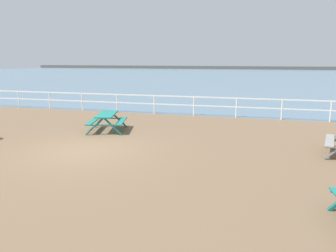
% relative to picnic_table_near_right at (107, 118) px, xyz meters
% --- Properties ---
extents(ground_plane, '(30.00, 24.00, 0.20)m').
position_rel_picnic_table_near_right_xyz_m(ground_plane, '(0.62, -2.96, -0.68)').
color(ground_plane, brown).
extents(sea_band, '(142.00, 90.00, 0.01)m').
position_rel_picnic_table_near_right_xyz_m(sea_band, '(0.62, 49.79, -0.58)').
color(sea_band, slate).
rests_on(sea_band, ground).
extents(distant_shoreline, '(142.00, 6.00, 1.80)m').
position_rel_picnic_table_near_right_xyz_m(distant_shoreline, '(0.62, 92.79, -0.58)').
color(distant_shoreline, '#4C4C47').
rests_on(distant_shoreline, ground).
extents(seaward_railing, '(23.07, 0.07, 1.08)m').
position_rel_picnic_table_near_right_xyz_m(seaward_railing, '(0.62, 4.79, 0.18)').
color(seaward_railing, white).
rests_on(seaward_railing, ground).
extents(picnic_table_near_right, '(1.91, 2.13, 0.80)m').
position_rel_picnic_table_near_right_xyz_m(picnic_table_near_right, '(0.00, 0.00, 0.00)').
color(picnic_table_near_right, '#1E7A70').
rests_on(picnic_table_near_right, ground).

